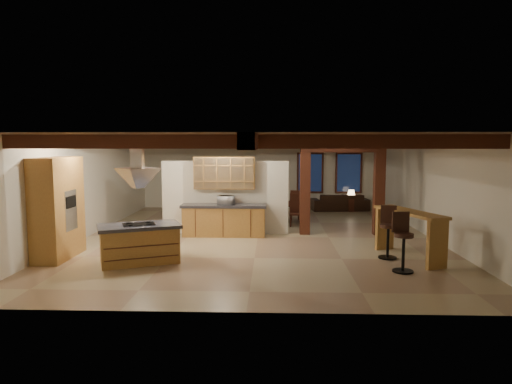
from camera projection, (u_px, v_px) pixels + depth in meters
ground at (258, 237)px, 13.34m from camera, size 12.00×12.00×0.00m
room_walls at (258, 176)px, 13.15m from camera, size 12.00×12.00×12.00m
ceiling_beams at (258, 142)px, 13.05m from camera, size 10.00×12.00×0.28m
timber_posts at (342, 176)px, 13.56m from camera, size 2.50×0.30×2.90m
partition_wall at (225, 197)px, 13.75m from camera, size 3.80×0.18×2.20m
pantry_cabinet at (58, 208)px, 10.79m from camera, size 0.67×1.60×2.40m
back_counter at (224, 220)px, 13.43m from camera, size 2.50×0.66×0.94m
upper_display_cabinet at (224, 173)px, 13.49m from camera, size 1.80×0.36×0.95m
range_hood at (138, 185)px, 10.27m from camera, size 1.10×1.10×1.40m
back_windows at (329, 173)px, 18.98m from camera, size 2.70×0.07×1.70m
framed_art at (226, 168)px, 19.11m from camera, size 0.65×0.05×0.85m
recessed_cans at (153, 137)px, 11.20m from camera, size 3.16×2.46×0.03m
kitchen_island at (140, 243)px, 10.41m from camera, size 2.05×1.59×0.90m
dining_table at (277, 213)px, 15.70m from camera, size 2.09×1.39×0.68m
sofa at (340, 202)px, 18.62m from camera, size 2.37×1.13×0.67m
microwave at (226, 200)px, 13.37m from camera, size 0.53×0.44×0.25m
bar_counter at (409, 226)px, 10.77m from camera, size 1.27×2.23×1.14m
side_table at (351, 205)px, 18.40m from camera, size 0.52×0.52×0.51m
table_lamp at (351, 192)px, 18.35m from camera, size 0.30×0.30×0.35m
bar_stool_a at (403, 242)px, 9.67m from camera, size 0.44×0.46×1.27m
bar_stool_b at (388, 232)px, 10.82m from camera, size 0.44×0.46×1.25m
dining_chairs at (277, 207)px, 15.68m from camera, size 1.74×1.74×1.08m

